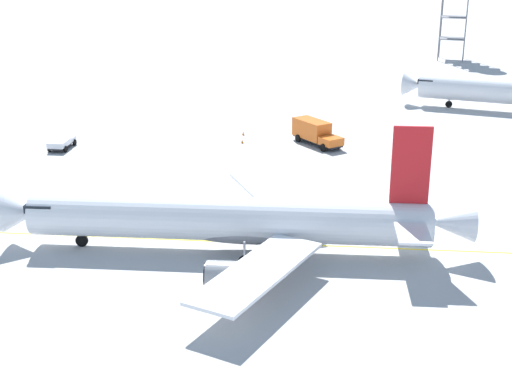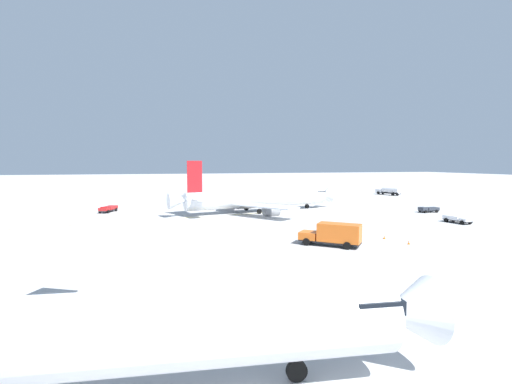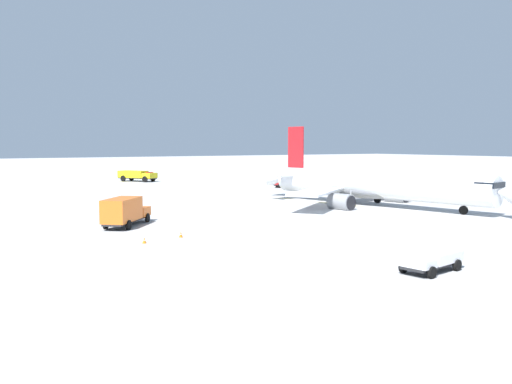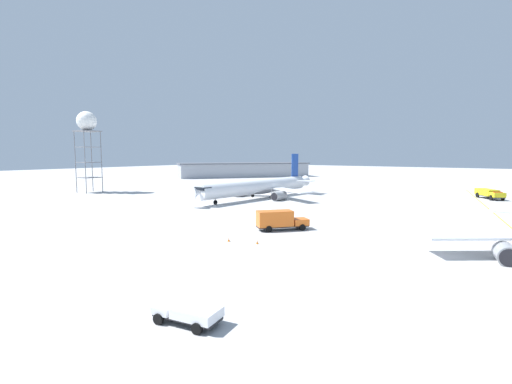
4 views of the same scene
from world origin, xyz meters
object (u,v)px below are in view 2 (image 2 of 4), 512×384
at_px(ops_pickup_truck, 108,209).
at_px(fuel_tanker_truck, 389,190).
at_px(safety_cone_near, 384,237).
at_px(airliner_main, 257,199).
at_px(baggage_truck_truck, 428,209).
at_px(catering_truck_truck, 334,234).
at_px(safety_cone_mid, 409,242).
at_px(pushback_tug_truck, 457,219).

xyz_separation_m(ops_pickup_truck, fuel_tanker_truck, (88.28, 21.81, 0.77)).
bearing_deg(ops_pickup_truck, safety_cone_near, 67.42).
bearing_deg(airliner_main, baggage_truck_truck, -28.25).
relative_size(ops_pickup_truck, fuel_tanker_truck, 0.61).
height_order(ops_pickup_truck, catering_truck_truck, catering_truck_truck).
xyz_separation_m(airliner_main, fuel_tanker_truck, (55.65, 30.19, -1.28)).
bearing_deg(catering_truck_truck, baggage_truck_truck, -104.39).
xyz_separation_m(baggage_truck_truck, fuel_tanker_truck, (18.72, 41.29, 0.86)).
relative_size(catering_truck_truck, safety_cone_near, 14.13).
xyz_separation_m(ops_pickup_truck, safety_cone_mid, (43.65, -46.36, -0.53)).
bearing_deg(ops_pickup_truck, airliner_main, 97.89).
distance_m(ops_pickup_truck, fuel_tanker_truck, 90.94).
relative_size(airliner_main, baggage_truck_truck, 9.04).
bearing_deg(pushback_tug_truck, ops_pickup_truck, -126.43).
bearing_deg(safety_cone_near, baggage_truck_truck, 40.25).
relative_size(baggage_truck_truck, fuel_tanker_truck, 0.49).
xyz_separation_m(baggage_truck_truck, safety_cone_near, (-27.01, -22.87, -0.44)).
distance_m(airliner_main, safety_cone_near, 35.48).
height_order(fuel_tanker_truck, pushback_tug_truck, fuel_tanker_truck).
relative_size(fuel_tanker_truck, safety_cone_near, 16.77).
bearing_deg(baggage_truck_truck, safety_cone_mid, 45.02).
relative_size(baggage_truck_truck, pushback_tug_truck, 0.87).
distance_m(safety_cone_near, safety_cone_mid, 4.15).
xyz_separation_m(catering_truck_truck, safety_cone_near, (9.34, 2.30, -1.39)).
distance_m(airliner_main, catering_truck_truck, 36.29).
xyz_separation_m(baggage_truck_truck, pushback_tug_truck, (-5.32, -13.74, 0.09)).
bearing_deg(ops_pickup_truck, catering_truck_truck, 58.93).
distance_m(catering_truck_truck, baggage_truck_truck, 44.22).
bearing_deg(pushback_tug_truck, airliner_main, -137.25).
height_order(pushback_tug_truck, safety_cone_mid, pushback_tug_truck).
distance_m(ops_pickup_truck, safety_cone_mid, 63.68).
bearing_deg(baggage_truck_truck, catering_truck_truck, 33.67).
height_order(ops_pickup_truck, safety_cone_near, ops_pickup_truck).
bearing_deg(ops_pickup_truck, safety_cone_mid, 65.57).
xyz_separation_m(safety_cone_near, safety_cone_mid, (1.10, -4.00, 0.00)).
height_order(ops_pickup_truck, pushback_tug_truck, ops_pickup_truck).
xyz_separation_m(airliner_main, ops_pickup_truck, (-32.63, 8.38, -2.05)).
relative_size(ops_pickup_truck, safety_cone_near, 10.26).
bearing_deg(baggage_truck_truck, ops_pickup_truck, -16.67).
distance_m(fuel_tanker_truck, safety_cone_near, 78.80).
relative_size(baggage_truck_truck, safety_cone_mid, 8.16).
bearing_deg(safety_cone_mid, fuel_tanker_truck, 56.79).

